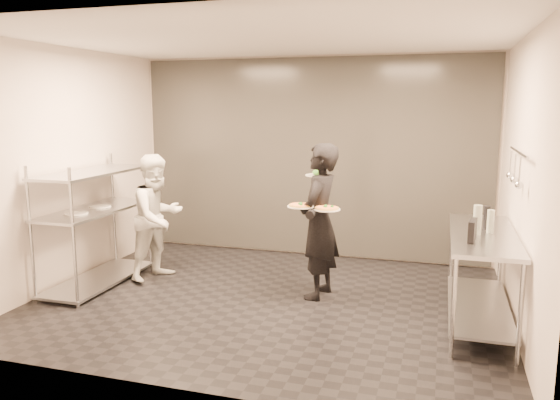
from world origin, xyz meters
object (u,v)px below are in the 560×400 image
(prep_counter, at_px, (481,262))
(bottle_dark, at_px, (487,218))
(waiter, at_px, (319,221))
(pizza_plate_near, at_px, (301,206))
(pos_monitor, at_px, (472,230))
(bottle_green, at_px, (477,220))
(pass_rack, at_px, (96,221))
(pizza_plate_far, at_px, (327,208))
(bottle_clear, at_px, (491,221))
(chef, at_px, (158,217))
(salad_plate, at_px, (318,174))

(prep_counter, relative_size, bottle_dark, 7.58)
(waiter, bearing_deg, pizza_plate_near, -30.20)
(prep_counter, xyz_separation_m, pos_monitor, (-0.12, -0.37, 0.39))
(waiter, xyz_separation_m, bottle_green, (1.62, -0.41, 0.20))
(pass_rack, height_order, pizza_plate_near, pass_rack)
(pizza_plate_near, relative_size, pizza_plate_far, 0.99)
(pass_rack, height_order, bottle_clear, pass_rack)
(waiter, distance_m, chef, 2.05)
(chef, height_order, bottle_green, chef)
(bottle_green, bearing_deg, pass_rack, 178.78)
(salad_plate, bearing_deg, pizza_plate_far, -66.35)
(pizza_plate_near, bearing_deg, bottle_green, -6.38)
(chef, distance_m, bottle_clear, 3.82)
(pos_monitor, xyz_separation_m, bottle_clear, (0.18, 0.38, 0.02))
(prep_counter, height_order, bottle_clear, bottle_clear)
(pos_monitor, height_order, bottle_clear, bottle_clear)
(bottle_green, bearing_deg, chef, 172.32)
(prep_counter, relative_size, bottle_green, 6.41)
(pos_monitor, xyz_separation_m, bottle_green, (0.05, 0.28, 0.04))
(prep_counter, bearing_deg, pass_rack, -179.97)
(salad_plate, distance_m, bottle_green, 1.85)
(pos_monitor, bearing_deg, salad_plate, 157.50)
(waiter, xyz_separation_m, pos_monitor, (1.56, -0.69, 0.15))
(waiter, bearing_deg, bottle_green, 83.21)
(waiter, height_order, bottle_dark, waiter)
(bottle_clear, relative_size, bottle_dark, 0.94)
(waiter, relative_size, pizza_plate_far, 5.96)
(salad_plate, bearing_deg, bottle_dark, -14.39)
(pizza_plate_far, height_order, bottle_green, bottle_green)
(chef, distance_m, pizza_plate_near, 1.94)
(pass_rack, distance_m, pizza_plate_near, 2.51)
(prep_counter, distance_m, waiter, 1.73)
(salad_plate, height_order, bottle_dark, salad_plate)
(pizza_plate_far, height_order, bottle_dark, bottle_dark)
(prep_counter, relative_size, bottle_clear, 8.03)
(chef, relative_size, bottle_green, 5.49)
(chef, relative_size, pizza_plate_far, 5.33)
(bottle_dark, bearing_deg, chef, 175.94)
(prep_counter, relative_size, salad_plate, 6.10)
(prep_counter, distance_m, pos_monitor, 0.55)
(pass_rack, relative_size, pos_monitor, 6.01)
(waiter, bearing_deg, bottle_dark, 91.36)
(chef, distance_m, bottle_green, 3.71)
(bottle_green, bearing_deg, pizza_plate_near, 173.62)
(salad_plate, height_order, bottle_green, salad_plate)
(bottle_dark, bearing_deg, pizza_plate_near, -179.13)
(waiter, bearing_deg, salad_plate, -156.98)
(waiter, distance_m, pizza_plate_near, 0.33)
(bottle_green, bearing_deg, pizza_plate_far, 171.13)
(prep_counter, xyz_separation_m, pizza_plate_near, (-1.84, 0.10, 0.44))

